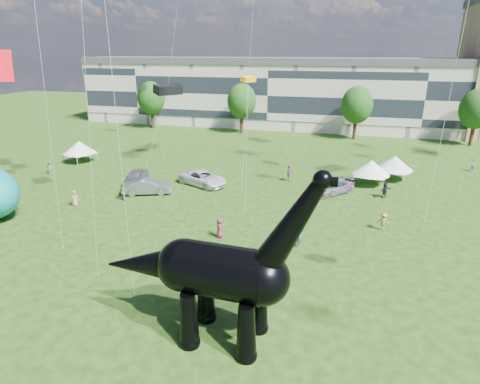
# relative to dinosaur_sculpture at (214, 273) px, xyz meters

# --- Properties ---
(ground) EXTENTS (220.00, 220.00, 0.00)m
(ground) POSITION_rel_dinosaur_sculpture_xyz_m (-1.52, 0.93, -3.80)
(ground) COLOR #16330C
(ground) RESTS_ON ground
(terrace_row) EXTENTS (78.00, 11.00, 12.00)m
(terrace_row) POSITION_rel_dinosaur_sculpture_xyz_m (-9.52, 62.93, 2.20)
(terrace_row) COLOR beige
(terrace_row) RESTS_ON ground
(tree_far_left) EXTENTS (5.20, 5.20, 9.44)m
(tree_far_left) POSITION_rel_dinosaur_sculpture_xyz_m (-31.52, 53.93, 2.49)
(tree_far_left) COLOR #382314
(tree_far_left) RESTS_ON ground
(tree_mid_left) EXTENTS (5.20, 5.20, 9.44)m
(tree_mid_left) POSITION_rel_dinosaur_sculpture_xyz_m (-13.52, 53.93, 2.49)
(tree_mid_left) COLOR #382314
(tree_mid_left) RESTS_ON ground
(tree_mid_right) EXTENTS (5.20, 5.20, 9.44)m
(tree_mid_right) POSITION_rel_dinosaur_sculpture_xyz_m (6.48, 53.93, 2.49)
(tree_mid_right) COLOR #382314
(tree_mid_right) RESTS_ON ground
(tree_far_right) EXTENTS (5.20, 5.20, 9.44)m
(tree_far_right) POSITION_rel_dinosaur_sculpture_xyz_m (24.48, 53.93, 2.49)
(tree_far_right) COLOR #382314
(tree_far_right) RESTS_ON ground
(dinosaur_sculpture) EXTENTS (12.31, 3.49, 10.08)m
(dinosaur_sculpture) POSITION_rel_dinosaur_sculpture_xyz_m (0.00, 0.00, 0.00)
(dinosaur_sculpture) COLOR black
(dinosaur_sculpture) RESTS_ON ground
(car_silver) EXTENTS (2.69, 4.94, 1.59)m
(car_silver) POSITION_rel_dinosaur_sculpture_xyz_m (-17.22, 22.03, -3.01)
(car_silver) COLOR #A5A6AA
(car_silver) RESTS_ON ground
(car_grey) EXTENTS (5.37, 3.54, 1.67)m
(car_grey) POSITION_rel_dinosaur_sculpture_xyz_m (-14.27, 19.26, -2.97)
(car_grey) COLOR slate
(car_grey) RESTS_ON ground
(car_white) EXTENTS (6.44, 4.84, 1.63)m
(car_white) POSITION_rel_dinosaur_sculpture_xyz_m (-9.65, 23.62, -2.99)
(car_white) COLOR silver
(car_white) RESTS_ON ground
(car_dark) EXTENTS (4.76, 5.07, 1.44)m
(car_dark) POSITION_rel_dinosaur_sculpture_xyz_m (4.69, 24.72, -3.08)
(car_dark) COLOR #595960
(car_dark) RESTS_ON ground
(gazebo_near) EXTENTS (4.61, 4.61, 2.85)m
(gazebo_near) POSITION_rel_dinosaur_sculpture_xyz_m (8.53, 28.90, -1.80)
(gazebo_near) COLOR white
(gazebo_near) RESTS_ON ground
(gazebo_far) EXTENTS (5.16, 5.16, 2.89)m
(gazebo_far) POSITION_rel_dinosaur_sculpture_xyz_m (11.19, 31.58, -1.78)
(gazebo_far) COLOR silver
(gazebo_far) RESTS_ON ground
(gazebo_left) EXTENTS (5.34, 5.34, 2.91)m
(gazebo_left) POSITION_rel_dinosaur_sculpture_xyz_m (-29.22, 28.39, -1.76)
(gazebo_left) COLOR silver
(gazebo_left) RESTS_ON ground
(visitors) EXTENTS (51.36, 45.87, 1.85)m
(visitors) POSITION_rel_dinosaur_sculpture_xyz_m (-2.86, 15.52, -2.95)
(visitors) COLOR black
(visitors) RESTS_ON ground
(kites) EXTENTS (63.36, 51.68, 32.45)m
(kites) POSITION_rel_dinosaur_sculpture_xyz_m (4.94, 21.69, 13.26)
(kites) COLOR red
(kites) RESTS_ON ground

